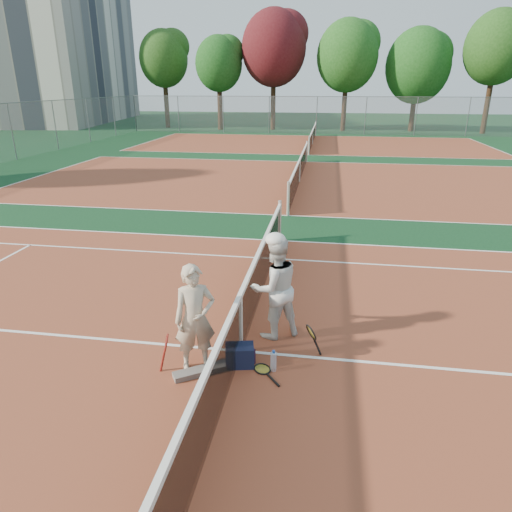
{
  "coord_description": "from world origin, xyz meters",
  "views": [
    {
      "loc": [
        1.19,
        -6.07,
        3.94
      ],
      "look_at": [
        0.0,
        1.49,
        1.05
      ],
      "focal_mm": 32.0,
      "sensor_mm": 36.0,
      "label": 1
    }
  ],
  "objects_px": {
    "racket_spare": "(262,369)",
    "player_b": "(275,288)",
    "apartment_block": "(62,49)",
    "racket_red": "(167,353)",
    "net_main": "(241,323)",
    "player_a": "(195,318)",
    "sports_bag_purple": "(243,355)",
    "water_bottle": "(273,362)",
    "racket_black_held": "(311,341)",
    "sports_bag_navy": "(240,355)"
  },
  "relations": [
    {
      "from": "apartment_block",
      "to": "player_a",
      "type": "bearing_deg",
      "value": -58.35
    },
    {
      "from": "water_bottle",
      "to": "racket_red",
      "type": "bearing_deg",
      "value": -171.07
    },
    {
      "from": "net_main",
      "to": "player_b",
      "type": "distance_m",
      "value": 0.83
    },
    {
      "from": "player_b",
      "to": "racket_red",
      "type": "distance_m",
      "value": 1.98
    },
    {
      "from": "racket_spare",
      "to": "sports_bag_purple",
      "type": "height_order",
      "value": "sports_bag_purple"
    },
    {
      "from": "racket_red",
      "to": "racket_black_held",
      "type": "bearing_deg",
      "value": 1.75
    },
    {
      "from": "racket_spare",
      "to": "sports_bag_purple",
      "type": "distance_m",
      "value": 0.36
    },
    {
      "from": "sports_bag_purple",
      "to": "water_bottle",
      "type": "bearing_deg",
      "value": -16.45
    },
    {
      "from": "player_b",
      "to": "racket_black_held",
      "type": "distance_m",
      "value": 1.04
    },
    {
      "from": "player_a",
      "to": "racket_spare",
      "type": "height_order",
      "value": "player_a"
    },
    {
      "from": "player_b",
      "to": "racket_red",
      "type": "bearing_deg",
      "value": 9.18
    },
    {
      "from": "sports_bag_navy",
      "to": "racket_black_held",
      "type": "bearing_deg",
      "value": 19.66
    },
    {
      "from": "sports_bag_navy",
      "to": "racket_red",
      "type": "bearing_deg",
      "value": -163.39
    },
    {
      "from": "apartment_block",
      "to": "racket_spare",
      "type": "relative_size",
      "value": 36.67
    },
    {
      "from": "player_b",
      "to": "sports_bag_navy",
      "type": "height_order",
      "value": "player_b"
    },
    {
      "from": "water_bottle",
      "to": "sports_bag_navy",
      "type": "bearing_deg",
      "value": 173.07
    },
    {
      "from": "player_a",
      "to": "sports_bag_purple",
      "type": "distance_m",
      "value": 0.97
    },
    {
      "from": "sports_bag_purple",
      "to": "player_b",
      "type": "bearing_deg",
      "value": 67.95
    },
    {
      "from": "apartment_block",
      "to": "sports_bag_purple",
      "type": "xyz_separation_m",
      "value": [
        28.09,
        -44.29,
        -7.37
      ]
    },
    {
      "from": "net_main",
      "to": "apartment_block",
      "type": "xyz_separation_m",
      "value": [
        -28.0,
        44.0,
        6.99
      ]
    },
    {
      "from": "player_a",
      "to": "sports_bag_navy",
      "type": "distance_m",
      "value": 0.9
    },
    {
      "from": "racket_red",
      "to": "racket_black_held",
      "type": "distance_m",
      "value": 2.15
    },
    {
      "from": "player_a",
      "to": "racket_black_held",
      "type": "height_order",
      "value": "player_a"
    },
    {
      "from": "racket_spare",
      "to": "player_b",
      "type": "bearing_deg",
      "value": -40.77
    },
    {
      "from": "player_a",
      "to": "sports_bag_purple",
      "type": "height_order",
      "value": "player_a"
    },
    {
      "from": "racket_black_held",
      "to": "racket_spare",
      "type": "xyz_separation_m",
      "value": [
        -0.68,
        -0.44,
        -0.27
      ]
    },
    {
      "from": "net_main",
      "to": "water_bottle",
      "type": "distance_m",
      "value": 0.79
    },
    {
      "from": "player_b",
      "to": "racket_spare",
      "type": "height_order",
      "value": "player_b"
    },
    {
      "from": "sports_bag_purple",
      "to": "water_bottle",
      "type": "relative_size",
      "value": 1.03
    },
    {
      "from": "sports_bag_purple",
      "to": "racket_red",
      "type": "bearing_deg",
      "value": -160.17
    },
    {
      "from": "apartment_block",
      "to": "player_b",
      "type": "bearing_deg",
      "value": -56.76
    },
    {
      "from": "racket_spare",
      "to": "sports_bag_purple",
      "type": "xyz_separation_m",
      "value": [
        -0.31,
        0.15,
        0.11
      ]
    },
    {
      "from": "racket_red",
      "to": "sports_bag_purple",
      "type": "height_order",
      "value": "racket_red"
    },
    {
      "from": "net_main",
      "to": "sports_bag_purple",
      "type": "xyz_separation_m",
      "value": [
        0.09,
        -0.29,
        -0.38
      ]
    },
    {
      "from": "apartment_block",
      "to": "racket_red",
      "type": "bearing_deg",
      "value": -58.82
    },
    {
      "from": "racket_black_held",
      "to": "sports_bag_purple",
      "type": "bearing_deg",
      "value": -14.85
    },
    {
      "from": "water_bottle",
      "to": "player_a",
      "type": "bearing_deg",
      "value": -175.86
    },
    {
      "from": "apartment_block",
      "to": "racket_red",
      "type": "distance_m",
      "value": 52.71
    },
    {
      "from": "player_a",
      "to": "water_bottle",
      "type": "height_order",
      "value": "player_a"
    },
    {
      "from": "player_a",
      "to": "racket_black_held",
      "type": "distance_m",
      "value": 1.8
    },
    {
      "from": "player_a",
      "to": "racket_black_held",
      "type": "xyz_separation_m",
      "value": [
        1.64,
        0.51,
        -0.53
      ]
    },
    {
      "from": "player_a",
      "to": "sports_bag_navy",
      "type": "bearing_deg",
      "value": -11.51
    },
    {
      "from": "player_a",
      "to": "racket_spare",
      "type": "xyz_separation_m",
      "value": [
        0.97,
        0.07,
        -0.79
      ]
    },
    {
      "from": "racket_red",
      "to": "racket_spare",
      "type": "distance_m",
      "value": 1.41
    },
    {
      "from": "player_b",
      "to": "water_bottle",
      "type": "relative_size",
      "value": 5.75
    },
    {
      "from": "player_b",
      "to": "water_bottle",
      "type": "distance_m",
      "value": 1.26
    },
    {
      "from": "player_a",
      "to": "player_b",
      "type": "relative_size",
      "value": 0.94
    },
    {
      "from": "net_main",
      "to": "racket_black_held",
      "type": "bearing_deg",
      "value": 0.06
    },
    {
      "from": "apartment_block",
      "to": "water_bottle",
      "type": "xyz_separation_m",
      "value": [
        28.56,
        -44.43,
        -7.35
      ]
    },
    {
      "from": "net_main",
      "to": "water_bottle",
      "type": "bearing_deg",
      "value": -37.4
    }
  ]
}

